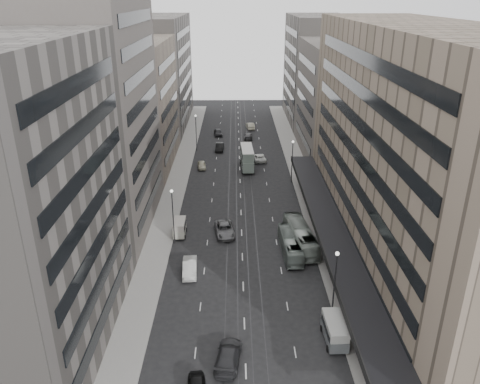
{
  "coord_description": "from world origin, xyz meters",
  "views": [
    {
      "loc": [
        -0.93,
        -47.21,
        33.11
      ],
      "look_at": [
        -0.21,
        18.12,
        5.31
      ],
      "focal_mm": 35.0,
      "sensor_mm": 36.0,
      "label": 1
    }
  ],
  "objects_px": {
    "bus_far": "(300,236)",
    "sedan_2": "(225,230)",
    "bus_near": "(290,245)",
    "panel_van": "(179,227)",
    "pedestrian": "(347,330)",
    "double_decker": "(247,157)",
    "vw_microbus": "(335,330)",
    "sedan_1": "(190,268)"
  },
  "relations": [
    {
      "from": "bus_far",
      "to": "sedan_1",
      "type": "distance_m",
      "value": 16.55
    },
    {
      "from": "bus_near",
      "to": "sedan_1",
      "type": "xyz_separation_m",
      "value": [
        -13.41,
        -4.85,
        -0.51
      ]
    },
    {
      "from": "vw_microbus",
      "to": "sedan_2",
      "type": "height_order",
      "value": "vw_microbus"
    },
    {
      "from": "pedestrian",
      "to": "vw_microbus",
      "type": "bearing_deg",
      "value": -23.29
    },
    {
      "from": "panel_van",
      "to": "sedan_1",
      "type": "xyz_separation_m",
      "value": [
        2.4,
        -10.27,
        -0.48
      ]
    },
    {
      "from": "bus_near",
      "to": "panel_van",
      "type": "distance_m",
      "value": 16.72
    },
    {
      "from": "vw_microbus",
      "to": "pedestrian",
      "type": "height_order",
      "value": "vw_microbus"
    },
    {
      "from": "bus_near",
      "to": "pedestrian",
      "type": "height_order",
      "value": "bus_near"
    },
    {
      "from": "vw_microbus",
      "to": "sedan_2",
      "type": "relative_size",
      "value": 0.82
    },
    {
      "from": "bus_near",
      "to": "pedestrian",
      "type": "xyz_separation_m",
      "value": [
        3.97,
        -17.26,
        -0.37
      ]
    },
    {
      "from": "bus_near",
      "to": "double_decker",
      "type": "distance_m",
      "value": 34.41
    },
    {
      "from": "bus_far",
      "to": "sedan_2",
      "type": "xyz_separation_m",
      "value": [
        -10.78,
        3.55,
        -0.74
      ]
    },
    {
      "from": "bus_near",
      "to": "pedestrian",
      "type": "relative_size",
      "value": 5.91
    },
    {
      "from": "pedestrian",
      "to": "sedan_2",
      "type": "bearing_deg",
      "value": -103.45
    },
    {
      "from": "panel_van",
      "to": "pedestrian",
      "type": "distance_m",
      "value": 30.1
    },
    {
      "from": "double_decker",
      "to": "panel_van",
      "type": "xyz_separation_m",
      "value": [
        -10.7,
        -28.59,
        -1.09
      ]
    },
    {
      "from": "vw_microbus",
      "to": "pedestrian",
      "type": "relative_size",
      "value": 2.92
    },
    {
      "from": "bus_far",
      "to": "double_decker",
      "type": "bearing_deg",
      "value": -85.35
    },
    {
      "from": "bus_near",
      "to": "vw_microbus",
      "type": "height_order",
      "value": "bus_near"
    },
    {
      "from": "bus_near",
      "to": "double_decker",
      "type": "xyz_separation_m",
      "value": [
        -5.11,
        34.01,
        1.06
      ]
    },
    {
      "from": "bus_near",
      "to": "sedan_1",
      "type": "distance_m",
      "value": 14.27
    },
    {
      "from": "double_decker",
      "to": "bus_near",
      "type": "bearing_deg",
      "value": -83.86
    },
    {
      "from": "bus_near",
      "to": "sedan_1",
      "type": "height_order",
      "value": "bus_near"
    },
    {
      "from": "bus_far",
      "to": "double_decker",
      "type": "xyz_separation_m",
      "value": [
        -6.74,
        32.0,
        0.85
      ]
    },
    {
      "from": "vw_microbus",
      "to": "sedan_2",
      "type": "xyz_separation_m",
      "value": [
        -11.74,
        23.33,
        -0.6
      ]
    },
    {
      "from": "vw_microbus",
      "to": "sedan_1",
      "type": "distance_m",
      "value": 20.57
    },
    {
      "from": "bus_far",
      "to": "panel_van",
      "type": "distance_m",
      "value": 17.77
    },
    {
      "from": "double_decker",
      "to": "sedan_1",
      "type": "height_order",
      "value": "double_decker"
    },
    {
      "from": "double_decker",
      "to": "vw_microbus",
      "type": "bearing_deg",
      "value": -83.95
    },
    {
      "from": "bus_near",
      "to": "panel_van",
      "type": "xyz_separation_m",
      "value": [
        -15.81,
        5.42,
        -0.03
      ]
    },
    {
      "from": "bus_near",
      "to": "panel_van",
      "type": "bearing_deg",
      "value": -21.41
    },
    {
      "from": "bus_far",
      "to": "panel_van",
      "type": "xyz_separation_m",
      "value": [
        -17.44,
        3.41,
        -0.24
      ]
    },
    {
      "from": "bus_far",
      "to": "pedestrian",
      "type": "height_order",
      "value": "bus_far"
    },
    {
      "from": "bus_near",
      "to": "sedan_2",
      "type": "xyz_separation_m",
      "value": [
        -9.15,
        5.56,
        -0.53
      ]
    },
    {
      "from": "bus_near",
      "to": "sedan_2",
      "type": "relative_size",
      "value": 1.65
    },
    {
      "from": "sedan_2",
      "to": "bus_far",
      "type": "bearing_deg",
      "value": -26.09
    },
    {
      "from": "bus_far",
      "to": "panel_van",
      "type": "relative_size",
      "value": 2.94
    },
    {
      "from": "double_decker",
      "to": "pedestrian",
      "type": "xyz_separation_m",
      "value": [
        9.09,
        -51.27,
        -1.44
      ]
    },
    {
      "from": "bus_far",
      "to": "sedan_2",
      "type": "distance_m",
      "value": 11.37
    },
    {
      "from": "sedan_2",
      "to": "sedan_1",
      "type": "bearing_deg",
      "value": -120.14
    },
    {
      "from": "bus_far",
      "to": "bus_near",
      "type": "bearing_deg",
      "value": 43.8
    },
    {
      "from": "bus_far",
      "to": "sedan_1",
      "type": "relative_size",
      "value": 2.22
    }
  ]
}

